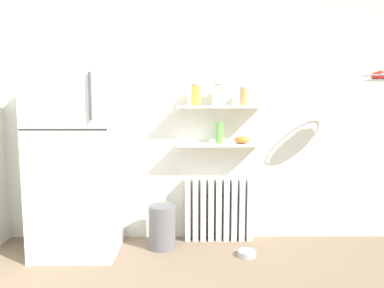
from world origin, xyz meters
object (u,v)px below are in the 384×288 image
storage_jar_0 (196,95)px  storage_jar_2 (244,96)px  storage_jar_1 (220,95)px  shelf_bowl (242,140)px  radiator (218,209)px  refrigerator (77,157)px  hanging_fruit_basket (381,76)px  pet_food_bowl (247,253)px  trash_bin (162,227)px  vase (219,133)px

storage_jar_0 → storage_jar_2: size_ratio=1.18×
storage_jar_1 → shelf_bowl: size_ratio=1.37×
radiator → storage_jar_2: size_ratio=3.82×
refrigerator → shelf_bowl: size_ratio=11.77×
shelf_bowl → hanging_fruit_basket: 1.38m
storage_jar_0 → pet_food_bowl: 1.60m
storage_jar_1 → hanging_fruit_basket: 1.47m
storage_jar_1 → hanging_fruit_basket: bearing=-13.1°
storage_jar_1 → trash_bin: size_ratio=0.50×
storage_jar_0 → pet_food_bowl: size_ratio=1.27×
storage_jar_1 → radiator: bearing=90.0°
radiator → vase: 0.80m
refrigerator → radiator: (1.37, 0.26, -0.60)m
shelf_bowl → pet_food_bowl: shelf_bowl is taller
storage_jar_0 → shelf_bowl: 0.65m
vase → pet_food_bowl: size_ratio=1.26×
trash_bin → storage_jar_2: bearing=12.2°
storage_jar_1 → vase: size_ratio=1.01×
vase → hanging_fruit_basket: bearing=-13.1°
storage_jar_1 → pet_food_bowl: storage_jar_1 is taller
vase → pet_food_bowl: 1.19m
storage_jar_1 → vase: bearing=180.0°
storage_jar_1 → shelf_bowl: storage_jar_1 is taller
refrigerator → vase: refrigerator is taller
radiator → shelf_bowl: shelf_bowl is taller
storage_jar_0 → vase: 0.45m
storage_jar_1 → storage_jar_0: bearing=180.0°
vase → pet_food_bowl: vase is taller
shelf_bowl → storage_jar_2: bearing=-0.0°
storage_jar_2 → vase: 0.44m
shelf_bowl → trash_bin: bearing=-167.7°
storage_jar_2 → radiator: bearing=172.8°
vase → hanging_fruit_basket: hanging_fruit_basket is taller
storage_jar_0 → storage_jar_1: same height
refrigerator → radiator: refrigerator is taller
storage_jar_0 → pet_food_bowl: bearing=-38.3°
storage_jar_1 → pet_food_bowl: 1.55m
trash_bin → hanging_fruit_basket: bearing=-4.5°
radiator → trash_bin: size_ratio=1.63×
radiator → storage_jar_1: bearing=-90.0°
refrigerator → storage_jar_1: 1.51m
storage_jar_0 → storage_jar_1: bearing=0.0°
radiator → refrigerator: bearing=-169.3°
vase → shelf_bowl: (0.23, 0.00, -0.07)m
storage_jar_0 → hanging_fruit_basket: bearing=-11.3°
pet_food_bowl → hanging_fruit_basket: size_ratio=0.53×
shelf_bowl → trash_bin: size_ratio=0.37×
pet_food_bowl → hanging_fruit_basket: (1.19, 0.05, 1.64)m
shelf_bowl → pet_food_bowl: (0.01, -0.38, -1.03)m
storage_jar_0 → vase: bearing=0.0°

